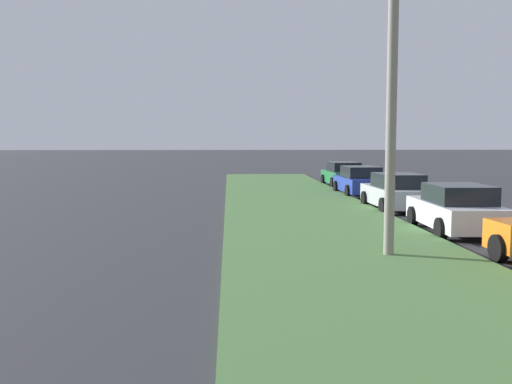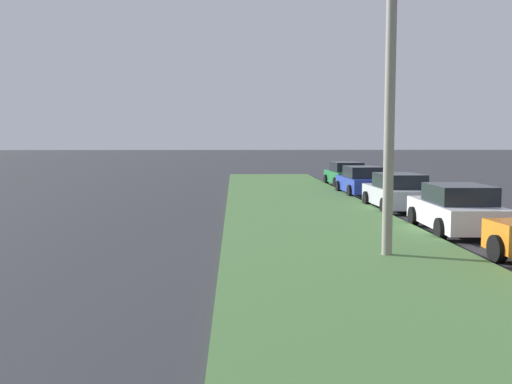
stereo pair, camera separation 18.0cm
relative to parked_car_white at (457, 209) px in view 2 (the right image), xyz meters
The scene contains 6 objects.
grass_median 4.59m from the parked_car_white, 117.66° to the left, with size 60.00×6.00×0.12m, color #517F42.
parked_car_white is the anchor object (origin of this frame).
parked_car_silver 5.64m from the parked_car_white, ahead, with size 4.34×2.10×1.47m.
parked_car_blue 11.78m from the parked_car_white, ahead, with size 4.35×2.12×1.47m.
parked_car_green 17.32m from the parked_car_white, ahead, with size 4.37×2.15×1.47m.
streetlight 5.96m from the parked_car_white, 144.04° to the left, with size 0.43×2.88×7.50m.
Camera 2 is at (-4.99, 9.40, 2.82)m, focal length 40.73 mm.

